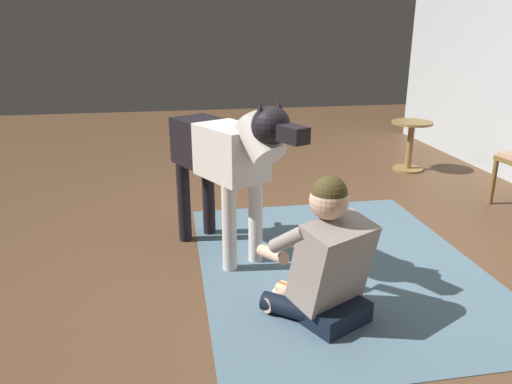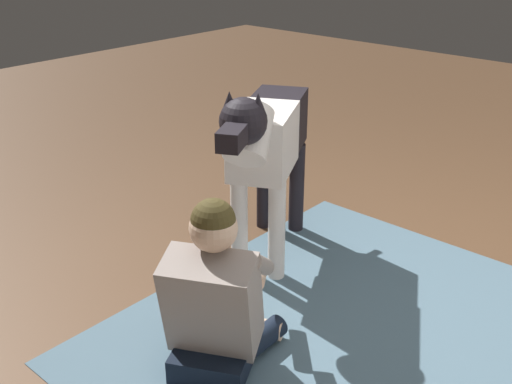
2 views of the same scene
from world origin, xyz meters
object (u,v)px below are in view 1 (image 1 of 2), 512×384
at_px(person_sitting_on_floor, 325,261).
at_px(round_side_table, 410,141).
at_px(large_dog, 226,155).
at_px(hot_dog_on_plate, 290,290).

xyz_separation_m(person_sitting_on_floor, round_side_table, (-2.67, 1.83, -0.00)).
relative_size(large_dog, round_side_table, 2.36).
distance_m(person_sitting_on_floor, round_side_table, 3.24).
xyz_separation_m(large_dog, hot_dog_on_plate, (0.60, 0.31, -0.71)).
bearing_deg(person_sitting_on_floor, large_dog, -152.55).
distance_m(person_sitting_on_floor, hot_dog_on_plate, 0.42).
bearing_deg(hot_dog_on_plate, large_dog, -152.55).
relative_size(large_dog, hot_dog_on_plate, 5.95).
height_order(person_sitting_on_floor, hot_dog_on_plate, person_sitting_on_floor).
distance_m(large_dog, round_side_table, 2.94).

